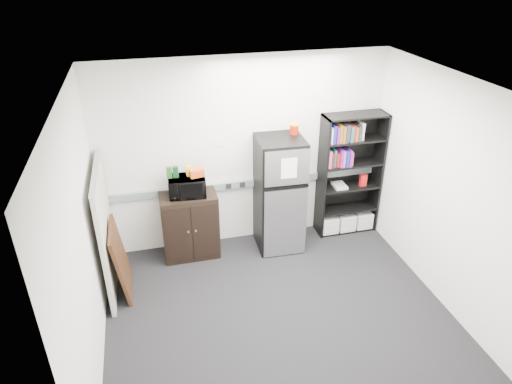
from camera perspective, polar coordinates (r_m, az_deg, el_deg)
floor at (r=5.63m, az=2.88°, el=-15.00°), size 4.00×4.00×0.00m
wall_back at (r=6.32m, az=-1.44°, el=4.82°), size 4.00×0.02×2.70m
wall_right at (r=5.68m, az=22.91°, el=-0.34°), size 0.02×3.50×2.70m
wall_left at (r=4.69m, az=-20.89°, el=-6.08°), size 0.02×3.50×2.70m
ceiling at (r=4.27m, az=3.76°, el=12.52°), size 4.00×3.50×0.02m
electrical_raceway at (r=6.48m, az=-1.34°, el=1.06°), size 3.92×0.05×0.10m
wall_note at (r=6.17m, az=-4.64°, el=6.18°), size 0.14×0.00×0.10m
bookshelf at (r=6.82m, az=11.59°, el=2.01°), size 0.90×0.34×1.85m
cubicle_partition at (r=5.87m, az=-18.26°, el=-4.58°), size 0.06×1.30×1.62m
cabinet at (r=6.39m, az=-8.25°, el=-4.06°), size 0.76×0.50×0.95m
microwave at (r=6.08m, az=-8.62°, el=0.72°), size 0.50×0.36×0.27m
snack_box_a at (r=6.01m, az=-10.80°, el=2.40°), size 0.07×0.06×0.15m
snack_box_b at (r=6.01m, az=-10.02°, el=2.49°), size 0.08×0.06×0.15m
snack_box_c at (r=6.02m, az=-8.39°, el=2.63°), size 0.07×0.05×0.14m
snack_bag at (r=6.00m, az=-7.44°, el=2.36°), size 0.19×0.13×0.10m
refrigerator at (r=6.36m, az=2.92°, el=-0.30°), size 0.64×0.67×1.65m
coffee_can at (r=6.16m, az=4.78°, el=7.96°), size 0.12×0.12×0.16m
framed_poster at (r=5.92m, az=-16.53°, el=-8.08°), size 0.17×0.72×0.92m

